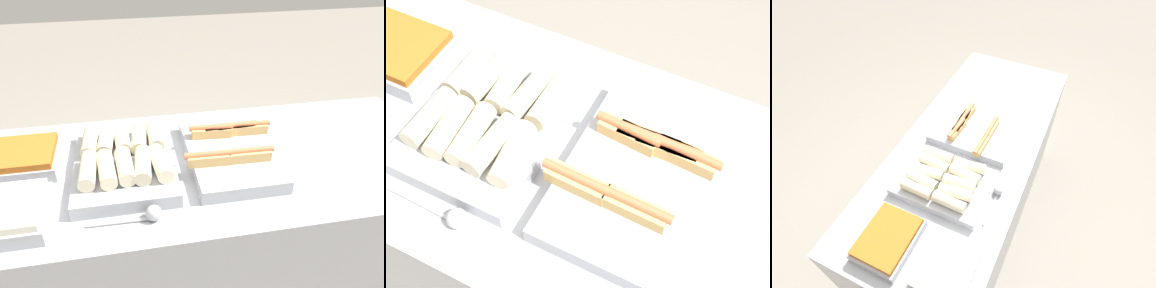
# 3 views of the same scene
# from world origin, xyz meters

# --- Properties ---
(counter) EXTENTS (1.82, 0.76, 0.95)m
(counter) POSITION_xyz_m (0.00, 0.00, 0.47)
(counter) COLOR #A8AAB2
(counter) RESTS_ON ground_plane
(tray_hotdogs) EXTENTS (0.36, 0.48, 0.10)m
(tray_hotdogs) POSITION_xyz_m (0.05, 0.01, 0.98)
(tray_hotdogs) COLOR #A8AAB2
(tray_hotdogs) RESTS_ON counter
(tray_wraps) EXTENTS (0.34, 0.47, 0.10)m
(tray_wraps) POSITION_xyz_m (-0.33, -0.00, 0.99)
(tray_wraps) COLOR #A8AAB2
(tray_wraps) RESTS_ON counter
(tray_side_back) EXTENTS (0.29, 0.23, 0.07)m
(tray_side_back) POSITION_xyz_m (-0.71, 0.08, 0.99)
(tray_side_back) COLOR #A8AAB2
(tray_side_back) RESTS_ON counter
(serving_spoon_near) EXTENTS (0.22, 0.05, 0.05)m
(serving_spoon_near) POSITION_xyz_m (-0.27, -0.27, 0.97)
(serving_spoon_near) COLOR #B2B5BA
(serving_spoon_near) RESTS_ON counter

